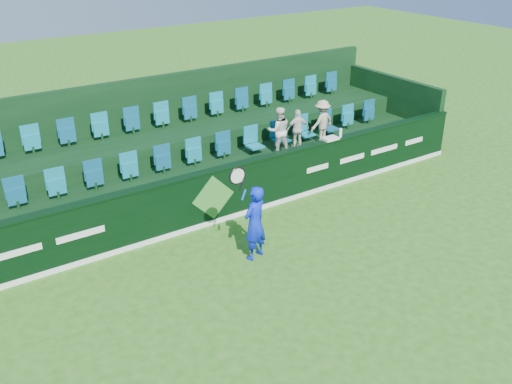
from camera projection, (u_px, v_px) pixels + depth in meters
ground at (320, 308)px, 10.51m from camera, size 60.00×60.00×0.00m
sponsor_hoarding at (211, 197)px, 13.22m from camera, size 16.00×0.25×1.35m
stand_tier_front at (189, 191)px, 14.17m from camera, size 16.00×2.00×0.80m
stand_tier_back at (156, 157)px, 15.48m from camera, size 16.00×1.80×1.30m
stand_rear at (148, 133)px, 15.57m from camera, size 16.00×4.10×2.60m
seat_row_front at (180, 159)px, 14.16m from camera, size 13.50×0.50×0.60m
seat_row_back at (149, 121)px, 15.30m from camera, size 13.50×0.50×0.60m
tennis_player at (255, 222)px, 11.76m from camera, size 1.06×0.56×2.28m
spectator_left at (279, 130)px, 15.11m from camera, size 0.75×0.67×1.27m
spectator_middle at (298, 129)px, 15.47m from camera, size 0.69×0.42×1.10m
spectator_right at (322, 122)px, 15.87m from camera, size 0.85×0.57×1.22m
towel at (330, 139)px, 14.71m from camera, size 0.41×0.27×0.06m
drinks_bottle at (340, 133)px, 14.85m from camera, size 0.08×0.08×0.24m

